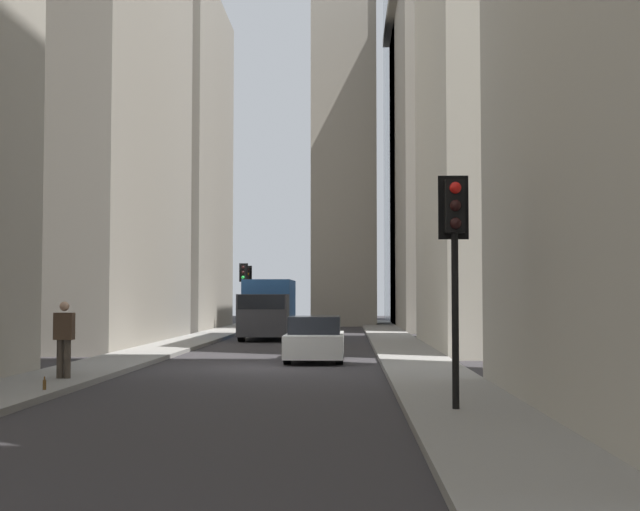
{
  "coord_description": "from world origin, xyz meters",
  "views": [
    {
      "loc": [
        -24.67,
        -2.44,
        2.02
      ],
      "look_at": [
        19.76,
        -0.99,
        4.16
      ],
      "focal_mm": 48.35,
      "sensor_mm": 36.0,
      "label": 1
    }
  ],
  "objects_px": {
    "discarded_bottle": "(44,384)",
    "sedan_white": "(315,340)",
    "delivery_truck": "(268,309)",
    "pedestrian": "(64,336)",
    "traffic_light_foreground": "(455,236)",
    "traffic_light_midblock": "(243,281)",
    "traffic_light_far_junction": "(248,282)"
  },
  "relations": [
    {
      "from": "discarded_bottle",
      "to": "sedan_white",
      "type": "bearing_deg",
      "value": -27.63
    },
    {
      "from": "sedan_white",
      "to": "discarded_bottle",
      "type": "height_order",
      "value": "sedan_white"
    },
    {
      "from": "delivery_truck",
      "to": "pedestrian",
      "type": "distance_m",
      "value": 21.54
    },
    {
      "from": "sedan_white",
      "to": "pedestrian",
      "type": "bearing_deg",
      "value": 142.84
    },
    {
      "from": "sedan_white",
      "to": "discarded_bottle",
      "type": "bearing_deg",
      "value": 152.37
    },
    {
      "from": "traffic_light_foreground",
      "to": "traffic_light_midblock",
      "type": "xyz_separation_m",
      "value": [
        36.15,
        8.03,
        -0.07
      ]
    },
    {
      "from": "delivery_truck",
      "to": "discarded_bottle",
      "type": "bearing_deg",
      "value": 174.43
    },
    {
      "from": "traffic_light_midblock",
      "to": "sedan_white",
      "type": "bearing_deg",
      "value": -167.66
    },
    {
      "from": "traffic_light_foreground",
      "to": "traffic_light_midblock",
      "type": "relative_size",
      "value": 1.02
    },
    {
      "from": "sedan_white",
      "to": "traffic_light_far_junction",
      "type": "bearing_deg",
      "value": 10.89
    },
    {
      "from": "traffic_light_foreground",
      "to": "traffic_light_midblock",
      "type": "distance_m",
      "value": 37.03
    },
    {
      "from": "sedan_white",
      "to": "traffic_light_far_junction",
      "type": "relative_size",
      "value": 1.1
    },
    {
      "from": "traffic_light_far_junction",
      "to": "traffic_light_foreground",
      "type": "bearing_deg",
      "value": -168.5
    },
    {
      "from": "sedan_white",
      "to": "discarded_bottle",
      "type": "relative_size",
      "value": 15.93
    },
    {
      "from": "traffic_light_foreground",
      "to": "traffic_light_far_junction",
      "type": "relative_size",
      "value": 1.02
    },
    {
      "from": "traffic_light_foreground",
      "to": "discarded_bottle",
      "type": "bearing_deg",
      "value": 71.24
    },
    {
      "from": "pedestrian",
      "to": "discarded_bottle",
      "type": "distance_m",
      "value": 2.64
    },
    {
      "from": "delivery_truck",
      "to": "discarded_bottle",
      "type": "xyz_separation_m",
      "value": [
        -23.82,
        2.32,
        -1.21
      ]
    },
    {
      "from": "discarded_bottle",
      "to": "traffic_light_far_junction",
      "type": "bearing_deg",
      "value": 0.54
    },
    {
      "from": "traffic_light_foreground",
      "to": "sedan_white",
      "type": "bearing_deg",
      "value": 12.87
    },
    {
      "from": "traffic_light_far_junction",
      "to": "discarded_bottle",
      "type": "bearing_deg",
      "value": -179.46
    },
    {
      "from": "traffic_light_foreground",
      "to": "traffic_light_far_junction",
      "type": "bearing_deg",
      "value": 11.5
    },
    {
      "from": "sedan_white",
      "to": "traffic_light_foreground",
      "type": "height_order",
      "value": "traffic_light_foreground"
    },
    {
      "from": "traffic_light_far_junction",
      "to": "pedestrian",
      "type": "height_order",
      "value": "traffic_light_far_junction"
    },
    {
      "from": "discarded_bottle",
      "to": "delivery_truck",
      "type": "bearing_deg",
      "value": -5.57
    },
    {
      "from": "delivery_truck",
      "to": "traffic_light_far_junction",
      "type": "bearing_deg",
      "value": 10.51
    },
    {
      "from": "pedestrian",
      "to": "sedan_white",
      "type": "bearing_deg",
      "value": -37.16
    },
    {
      "from": "traffic_light_foreground",
      "to": "pedestrian",
      "type": "xyz_separation_m",
      "value": [
        5.17,
        8.41,
        -1.95
      ]
    },
    {
      "from": "sedan_white",
      "to": "discarded_bottle",
      "type": "xyz_separation_m",
      "value": [
        -9.78,
        5.12,
        -0.42
      ]
    },
    {
      "from": "traffic_light_foreground",
      "to": "discarded_bottle",
      "type": "distance_m",
      "value": 8.88
    },
    {
      "from": "sedan_white",
      "to": "traffic_light_far_junction",
      "type": "height_order",
      "value": "traffic_light_far_junction"
    },
    {
      "from": "pedestrian",
      "to": "traffic_light_far_junction",
      "type": "bearing_deg",
      "value": -0.11
    }
  ]
}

